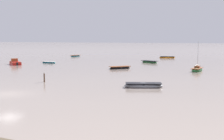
# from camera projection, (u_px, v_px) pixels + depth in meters

# --- Properties ---
(ground_plane) EXTENTS (800.00, 800.00, 0.00)m
(ground_plane) POSITION_uv_depth(u_px,v_px,m) (8.00, 94.00, 32.54)
(ground_plane) COLOR gray
(rowboat_moored_0) EXTENTS (1.88, 4.39, 0.67)m
(rowboat_moored_0) POSITION_uv_depth(u_px,v_px,m) (75.00, 56.00, 101.57)
(rowboat_moored_0) COLOR #197084
(rowboat_moored_0) RESTS_ON ground
(rowboat_moored_2) EXTENTS (4.88, 3.39, 0.73)m
(rowboat_moored_2) POSITION_uv_depth(u_px,v_px,m) (150.00, 62.00, 74.97)
(rowboat_moored_2) COLOR #23602D
(rowboat_moored_2) RESTS_ON ground
(rowboat_moored_3) EXTENTS (3.85, 4.32, 0.68)m
(rowboat_moored_3) POSITION_uv_depth(u_px,v_px,m) (120.00, 68.00, 60.06)
(rowboat_moored_3) COLOR black
(rowboat_moored_3) RESTS_ON ground
(rowboat_moored_5) EXTENTS (4.82, 3.31, 0.72)m
(rowboat_moored_5) POSITION_uv_depth(u_px,v_px,m) (143.00, 86.00, 37.07)
(rowboat_moored_5) COLOR gray
(rowboat_moored_5) RESTS_ON ground
(motorboat_moored_1) EXTENTS (5.22, 4.56, 1.97)m
(motorboat_moored_1) POSITION_uv_depth(u_px,v_px,m) (15.00, 63.00, 70.34)
(motorboat_moored_1) COLOR red
(motorboat_moored_1) RESTS_ON ground
(sailboat_moored_2) EXTENTS (1.61, 4.95, 5.52)m
(sailboat_moored_2) POSITION_uv_depth(u_px,v_px,m) (197.00, 70.00, 55.67)
(sailboat_moored_2) COLOR #23602D
(sailboat_moored_2) RESTS_ON ground
(rowboat_moored_6) EXTENTS (3.61, 1.34, 0.56)m
(rowboat_moored_6) POSITION_uv_depth(u_px,v_px,m) (49.00, 62.00, 73.97)
(rowboat_moored_6) COLOR #197084
(rowboat_moored_6) RESTS_ON ground
(rowboat_moored_8) EXTENTS (4.91, 3.10, 0.73)m
(rowboat_moored_8) POSITION_uv_depth(u_px,v_px,m) (167.00, 57.00, 93.49)
(rowboat_moored_8) COLOR orange
(rowboat_moored_8) RESTS_ON ground
(mooring_post_right) EXTENTS (0.22, 0.22, 1.35)m
(mooring_post_right) POSITION_uv_depth(u_px,v_px,m) (44.00, 78.00, 41.55)
(mooring_post_right) COLOR #4B3323
(mooring_post_right) RESTS_ON ground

